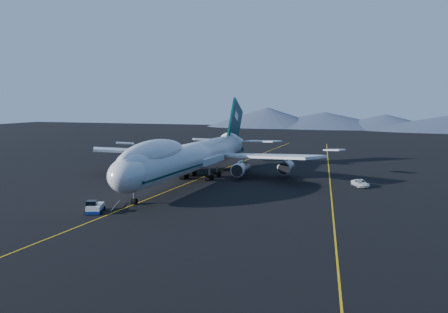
% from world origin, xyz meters
% --- Properties ---
extents(ground, '(500.00, 500.00, 0.00)m').
position_xyz_m(ground, '(0.00, 0.00, 0.00)').
color(ground, black).
rests_on(ground, ground).
extents(taxiway_line_main, '(0.25, 220.00, 0.01)m').
position_xyz_m(taxiway_line_main, '(0.00, 0.00, 0.01)').
color(taxiway_line_main, '#E1AA0D').
rests_on(taxiway_line_main, ground).
extents(taxiway_line_side, '(28.08, 198.09, 0.01)m').
position_xyz_m(taxiway_line_side, '(30.00, 10.00, 0.01)').
color(taxiway_line_side, '#E1AA0D').
rests_on(taxiway_line_side, ground).
extents(boeing_747, '(59.62, 72.43, 19.37)m').
position_xyz_m(boeing_747, '(0.00, 0.03, 5.81)').
color(boeing_747, silver).
rests_on(boeing_747, ground).
extents(pushback_tug, '(3.98, 5.27, 2.05)m').
position_xyz_m(pushback_tug, '(-3.00, -34.25, 0.65)').
color(pushback_tug, silver).
rests_on(pushback_tug, ground).
extents(service_van, '(4.65, 6.14, 1.55)m').
position_xyz_m(service_van, '(37.01, 5.72, 0.77)').
color(service_van, white).
rests_on(service_van, ground).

